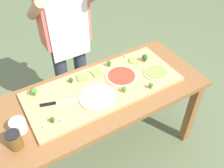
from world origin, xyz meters
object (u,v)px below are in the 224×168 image
object	(u,v)px
broccoli_floret_back_right	(71,80)
sauce_jar	(15,140)
cheese_crumble_b	(44,127)
broccoli_floret_back_mid	(145,57)
broccoli_floret_front_left	(109,63)
cook_center	(66,31)
pizza_whole_white_garlic	(98,97)
cheese_crumble_c	(125,56)
flour_cup	(19,126)
pizza_slice_far_left	(82,77)
broccoli_floret_front_right	(33,91)
pizza_slice_far_right	(133,61)
cheese_crumble_a	(61,120)
prep_table	(101,103)
pizza_whole_pesto_green	(156,72)
broccoli_floret_front_mid	(124,89)
pizza_slice_near_right	(96,72)
broccoli_floret_back_left	(52,120)
chefs_knife	(54,103)
broccoli_floret_center_right	(151,85)
pizza_whole_tomato_red	(122,76)

from	to	relation	value
broccoli_floret_back_right	sauce_jar	size ratio (longest dim) A/B	0.36
broccoli_floret_back_right	cheese_crumble_b	xyz separation A→B (m)	(-0.33, -0.31, -0.02)
cheese_crumble_b	broccoli_floret_back_mid	bearing A→B (deg)	13.79
broccoli_floret_front_left	cook_center	distance (m)	0.46
pizza_whole_white_garlic	broccoli_floret_back_mid	xyz separation A→B (m)	(0.55, 0.18, 0.03)
cheese_crumble_c	flour_cup	bearing A→B (deg)	-164.40
pizza_slice_far_left	broccoli_floret_front_right	world-z (taller)	broccoli_floret_front_right
pizza_slice_far_right	cheese_crumble_a	xyz separation A→B (m)	(-0.78, -0.29, 0.00)
prep_table	pizza_whole_pesto_green	xyz separation A→B (m)	(0.49, -0.06, 0.15)
pizza_whole_pesto_green	cheese_crumble_a	world-z (taller)	cheese_crumble_a
pizza_slice_far_left	broccoli_floret_front_left	xyz separation A→B (m)	(0.25, 0.02, 0.03)
pizza_whole_white_garlic	broccoli_floret_front_mid	world-z (taller)	broccoli_floret_front_mid
pizza_slice_far_left	cheese_crumble_b	xyz separation A→B (m)	(-0.43, -0.32, 0.00)
pizza_slice_near_right	broccoli_floret_back_left	distance (m)	0.57
broccoli_floret_back_right	cheese_crumble_c	xyz separation A→B (m)	(0.54, 0.06, -0.02)
pizza_slice_far_left	cheese_crumble_a	world-z (taller)	cheese_crumble_a
broccoli_floret_front_left	sauce_jar	distance (m)	0.95
pizza_whole_white_garlic	cheese_crumble_b	world-z (taller)	pizza_whole_white_garlic
pizza_whole_pesto_green	pizza_slice_near_right	size ratio (longest dim) A/B	2.54
prep_table	pizza_whole_white_garlic	distance (m)	0.17
chefs_knife	pizza_whole_white_garlic	size ratio (longest dim) A/B	0.96
pizza_whole_white_garlic	pizza_slice_near_right	size ratio (longest dim) A/B	3.29
broccoli_floret_front_right	broccoli_floret_back_left	bearing A→B (deg)	-85.71
pizza_whole_white_garlic	broccoli_floret_center_right	distance (m)	0.41
cheese_crumble_a	broccoli_floret_back_mid	bearing A→B (deg)	15.81
broccoli_floret_front_right	cook_center	bearing A→B (deg)	41.19
pizza_slice_far_right	cheese_crumble_a	world-z (taller)	cheese_crumble_a
cook_center	broccoli_floret_front_mid	bearing A→B (deg)	-78.63
pizza_whole_tomato_red	pizza_slice_far_right	bearing A→B (deg)	31.50
pizza_slice_near_right	cook_center	world-z (taller)	cook_center
pizza_whole_pesto_green	cheese_crumble_a	xyz separation A→B (m)	(-0.85, -0.07, 0.00)
pizza_whole_tomato_red	broccoli_floret_center_right	size ratio (longest dim) A/B	5.18
sauce_jar	chefs_knife	bearing A→B (deg)	30.72
pizza_whole_tomato_red	cheese_crumble_c	world-z (taller)	cheese_crumble_c
pizza_whole_pesto_green	cheese_crumble_c	size ratio (longest dim) A/B	11.36
broccoli_floret_front_mid	broccoli_floret_back_mid	distance (m)	0.42
broccoli_floret_center_right	chefs_knife	bearing A→B (deg)	162.11
broccoli_floret_center_right	broccoli_floret_back_mid	size ratio (longest dim) A/B	0.78
pizza_whole_white_garlic	broccoli_floret_front_mid	xyz separation A→B (m)	(0.20, -0.05, 0.02)
chefs_knife	pizza_slice_far_left	size ratio (longest dim) A/B	3.09
broccoli_floret_front_mid	broccoli_floret_back_right	xyz separation A→B (m)	(-0.30, 0.30, -0.00)
broccoli_floret_front_mid	broccoli_floret_back_left	bearing A→B (deg)	179.90
pizza_whole_tomato_red	cook_center	bearing A→B (deg)	111.65
flour_cup	cook_center	world-z (taller)	cook_center
cheese_crumble_a	pizza_slice_far_left	bearing A→B (deg)	45.91
cheese_crumble_b	cheese_crumble_a	bearing A→B (deg)	-1.91
pizza_slice_near_right	broccoli_floret_front_left	world-z (taller)	broccoli_floret_front_left
broccoli_floret_front_left	cheese_crumble_b	distance (m)	0.76
pizza_whole_white_garlic	broccoli_floret_center_right	size ratio (longest dim) A/B	5.50
pizza_whole_tomato_red	broccoli_floret_back_right	distance (m)	0.40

